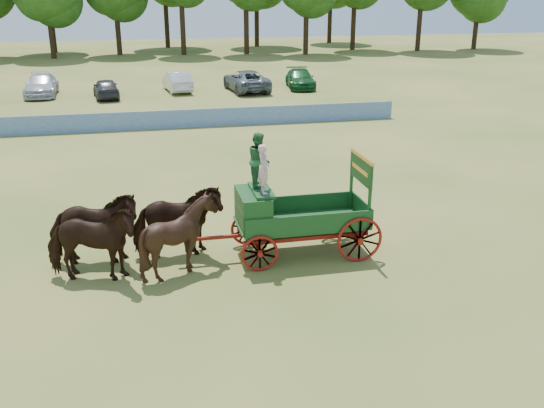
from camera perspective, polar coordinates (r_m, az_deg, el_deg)
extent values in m
plane|color=olive|center=(18.58, -1.60, -4.73)|extent=(160.00, 160.00, 0.00)
imported|color=black|center=(17.24, -16.65, -3.61)|extent=(2.83, 1.73, 2.22)
imported|color=black|center=(18.25, -16.45, -2.26)|extent=(2.73, 1.43, 2.22)
imported|color=black|center=(17.18, -8.67, -3.03)|extent=(2.41, 2.25, 2.23)
imported|color=black|center=(18.20, -8.92, -1.71)|extent=(2.68, 1.32, 2.22)
cube|color=maroon|center=(18.12, -1.75, -3.31)|extent=(0.12, 2.00, 0.12)
cube|color=maroon|center=(18.86, 7.25, -2.52)|extent=(0.12, 2.00, 0.12)
cube|color=maroon|center=(17.90, 3.30, -3.23)|extent=(3.80, 0.10, 0.12)
cube|color=maroon|center=(18.88, 2.41, -1.95)|extent=(3.80, 0.10, 0.12)
cube|color=maroon|center=(17.94, -4.59, -3.11)|extent=(2.80, 0.09, 0.09)
cube|color=#1A4E1E|center=(18.28, 2.86, -1.76)|extent=(3.80, 1.80, 0.10)
cube|color=#1A4E1E|center=(17.38, 3.63, -1.89)|extent=(3.80, 0.06, 0.55)
cube|color=#1A4E1E|center=(18.97, 2.19, 0.04)|extent=(3.80, 0.06, 0.55)
cube|color=#1A4E1E|center=(18.73, 8.44, -0.44)|extent=(0.06, 1.80, 0.55)
cube|color=#1A4E1E|center=(17.77, -1.79, -0.50)|extent=(0.85, 1.70, 1.05)
cube|color=#1A4E1E|center=(17.63, -1.01, 1.30)|extent=(0.55, 1.50, 0.08)
cube|color=#1A4E1E|center=(17.78, -2.98, -1.19)|extent=(0.10, 1.60, 0.65)
cube|color=#1A4E1E|center=(17.92, -2.40, -2.04)|extent=(0.55, 1.60, 0.06)
cube|color=#1A4E1E|center=(17.78, 9.19, 0.63)|extent=(0.08, 0.08, 1.80)
cube|color=#1A4E1E|center=(19.20, 7.48, 2.17)|extent=(0.08, 0.08, 1.80)
cube|color=#1A4E1E|center=(18.31, 8.40, 3.21)|extent=(0.07, 1.75, 0.75)
cube|color=gold|center=(18.20, 8.46, 4.42)|extent=(0.08, 1.80, 0.09)
cube|color=gold|center=(18.30, 8.28, 3.21)|extent=(0.02, 1.30, 0.12)
torus|color=maroon|center=(17.29, -1.17, -4.68)|extent=(1.09, 0.09, 1.09)
torus|color=maroon|center=(19.01, -2.28, -2.35)|extent=(1.09, 0.09, 1.09)
torus|color=maroon|center=(18.00, 8.26, -3.35)|extent=(1.39, 0.09, 1.39)
torus|color=maroon|center=(19.65, 6.35, -1.22)|extent=(1.39, 0.09, 1.39)
imported|color=beige|center=(17.07, -0.79, 3.32)|extent=(0.34, 0.52, 1.42)
imported|color=#256433|center=(17.71, -1.25, 4.22)|extent=(0.60, 0.77, 1.59)
cube|color=#1B4192|center=(35.41, -8.76, 7.91)|extent=(26.00, 0.08, 1.05)
imported|color=silver|center=(48.72, -20.90, 10.40)|extent=(2.32, 5.41, 1.55)
imported|color=#333338|center=(46.25, -15.35, 10.46)|extent=(2.17, 4.33, 1.42)
imported|color=silver|center=(48.14, -8.93, 11.32)|extent=(2.20, 4.74, 1.50)
imported|color=slate|center=(47.79, -2.44, 11.53)|extent=(3.20, 5.99, 1.60)
imported|color=#144C1E|center=(49.28, 2.67, 11.69)|extent=(2.63, 5.19, 1.44)
cylinder|color=#382314|center=(73.78, -20.00, 14.39)|extent=(0.60, 0.60, 4.24)
cylinder|color=#382314|center=(75.70, -14.26, 15.17)|extent=(0.60, 0.60, 4.54)
cylinder|color=#382314|center=(74.16, -8.38, 15.82)|extent=(0.60, 0.60, 5.46)
cylinder|color=#382314|center=(74.44, -2.43, 15.95)|extent=(0.60, 0.60, 5.28)
cylinder|color=#382314|center=(74.10, 3.21, 15.74)|extent=(0.60, 0.60, 4.80)
cylinder|color=#382314|center=(80.01, 7.65, 16.12)|extent=(0.60, 0.60, 5.40)
cylinder|color=#382314|center=(80.35, 13.67, 15.82)|extent=(0.60, 0.60, 5.55)
cylinder|color=#382314|center=(84.13, 18.58, 15.07)|extent=(0.60, 0.60, 4.21)
cylinder|color=#382314|center=(80.56, -19.97, 15.29)|extent=(0.60, 0.60, 5.72)
cylinder|color=#382314|center=(83.30, -9.88, 16.36)|extent=(0.60, 0.60, 6.01)
cylinder|color=#382314|center=(83.94, -1.45, 16.53)|extent=(0.60, 0.60, 5.65)
cylinder|color=#382314|center=(89.79, 5.45, 16.58)|extent=(0.60, 0.60, 5.35)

